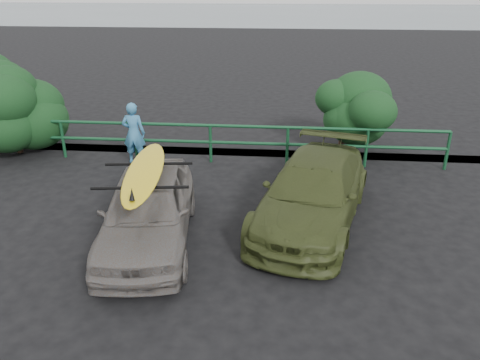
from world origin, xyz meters
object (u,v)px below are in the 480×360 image
(surfboard, at_px, (144,171))
(sedan, at_px, (148,210))
(man, at_px, (134,133))
(guardrail, at_px, (173,142))
(olive_vehicle, at_px, (313,192))

(surfboard, bearing_deg, sedan, 0.00)
(sedan, relative_size, man, 2.38)
(guardrail, relative_size, olive_vehicle, 3.19)
(guardrail, relative_size, surfboard, 4.76)
(sedan, bearing_deg, surfboard, 0.00)
(olive_vehicle, bearing_deg, sedan, -145.30)
(guardrail, height_order, olive_vehicle, olive_vehicle)
(surfboard, bearing_deg, man, 102.74)
(sedan, distance_m, olive_vehicle, 3.19)
(guardrail, height_order, surfboard, surfboard)
(man, bearing_deg, sedan, 109.74)
(man, bearing_deg, surfboard, 109.74)
(sedan, distance_m, man, 4.16)
(sedan, height_order, man, man)
(guardrail, xyz_separation_m, sedan, (0.48, -4.13, 0.14))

